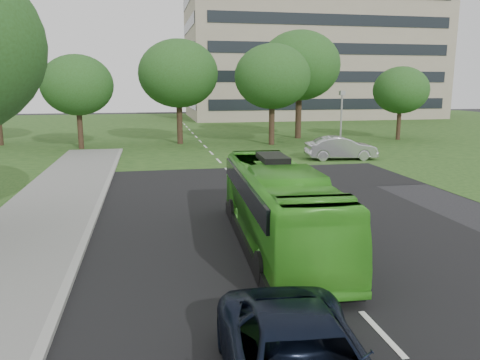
{
  "coord_description": "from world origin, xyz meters",
  "views": [
    {
      "loc": [
        -4.81,
        -14.54,
        5.32
      ],
      "look_at": [
        -1.32,
        3.35,
        1.6
      ],
      "focal_mm": 35.0,
      "sensor_mm": 36.0,
      "label": 1
    }
  ],
  "objects": [
    {
      "name": "office_building",
      "position": [
        21.96,
        61.96,
        12.5
      ],
      "size": [
        40.1,
        20.1,
        25.0
      ],
      "color": "gray",
      "rests_on": "ground"
    },
    {
      "name": "sedan",
      "position": [
        8.79,
        17.0,
        0.83
      ],
      "size": [
        5.2,
        2.26,
        1.67
      ],
      "primitive_type": "imported",
      "rotation": [
        0.0,
        0.0,
        1.47
      ],
      "color": "#B2B2B7",
      "rests_on": "ground"
    },
    {
      "name": "tree_park_b",
      "position": [
        -2.02,
        28.47,
        6.29
      ],
      "size": [
        7.11,
        7.11,
        9.32
      ],
      "color": "black",
      "rests_on": "ground"
    },
    {
      "name": "street_surfaces",
      "position": [
        -0.38,
        22.75,
        0.03
      ],
      "size": [
        120.0,
        120.0,
        0.15
      ],
      "color": "black",
      "rests_on": "ground"
    },
    {
      "name": "tree_park_a",
      "position": [
        -10.46,
        26.62,
        5.29
      ],
      "size": [
        5.87,
        5.87,
        7.8
      ],
      "color": "black",
      "rests_on": "ground"
    },
    {
      "name": "bus",
      "position": [
        -0.68,
        -0.04,
        1.37
      ],
      "size": [
        2.78,
        9.97,
        2.75
      ],
      "primitive_type": "imported",
      "rotation": [
        0.0,
        0.0,
        -0.05
      ],
      "color": "green",
      "rests_on": "ground"
    },
    {
      "name": "ground",
      "position": [
        0.0,
        0.0,
        0.0
      ],
      "size": [
        160.0,
        160.0,
        0.0
      ],
      "primitive_type": "plane",
      "color": "black",
      "rests_on": "ground"
    },
    {
      "name": "camera_pole",
      "position": [
        10.0,
        20.0,
        3.14
      ],
      "size": [
        0.47,
        0.43,
        4.87
      ],
      "rotation": [
        0.0,
        0.0,
        -0.25
      ],
      "color": "gray",
      "rests_on": "ground"
    },
    {
      "name": "tree_park_e",
      "position": [
        19.29,
        27.62,
        4.81
      ],
      "size": [
        5.31,
        5.31,
        7.07
      ],
      "color": "black",
      "rests_on": "ground"
    },
    {
      "name": "tree_park_c",
      "position": [
        6.04,
        26.19,
        6.02
      ],
      "size": [
        6.68,
        6.68,
        8.87
      ],
      "color": "black",
      "rests_on": "ground"
    },
    {
      "name": "tree_park_d",
      "position": [
        10.03,
        30.79,
        7.16
      ],
      "size": [
        8.0,
        8.0,
        10.58
      ],
      "color": "black",
      "rests_on": "ground"
    }
  ]
}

